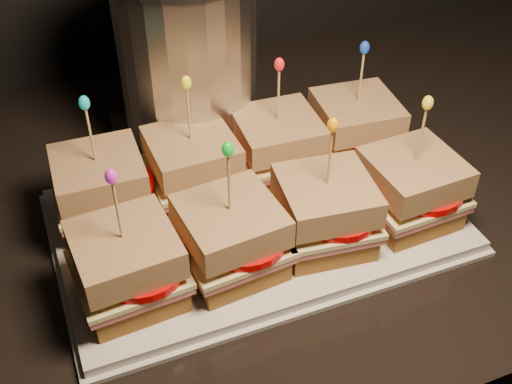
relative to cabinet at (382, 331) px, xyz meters
name	(u,v)px	position (x,y,z in m)	size (l,w,h in m)	color
cabinet	(382,331)	(0.00, 0.00, 0.00)	(2.19, 0.71, 0.83)	black
granite_slab	(419,147)	(0.00, 0.00, 0.43)	(2.23, 0.75, 0.03)	black
platter	(256,221)	(-0.29, -0.09, 0.46)	(0.47, 0.29, 0.02)	silver
platter_rim	(256,225)	(-0.29, -0.09, 0.45)	(0.48, 0.30, 0.01)	silver
sandwich_0_bread_bot	(105,207)	(-0.46, -0.02, 0.48)	(0.10, 0.10, 0.03)	brown
sandwich_0_ham	(103,196)	(-0.46, -0.02, 0.50)	(0.11, 0.10, 0.01)	#CD6059
sandwich_0_cheese	(102,191)	(-0.46, -0.02, 0.50)	(0.11, 0.11, 0.01)	#EDE69C
sandwich_0_tomato	(112,187)	(-0.45, -0.03, 0.51)	(0.10, 0.10, 0.01)	#D30304
sandwich_0_bread_top	(98,172)	(-0.46, -0.02, 0.53)	(0.10, 0.10, 0.03)	brown
sandwich_0_pick	(91,138)	(-0.46, -0.02, 0.58)	(0.00, 0.00, 0.09)	tan
sandwich_0_frill	(84,103)	(-0.46, -0.02, 0.62)	(0.01, 0.01, 0.02)	#12B5B1
sandwich_1_bread_bot	(194,185)	(-0.35, -0.02, 0.48)	(0.10, 0.10, 0.03)	brown
sandwich_1_ham	(193,174)	(-0.35, -0.02, 0.50)	(0.11, 0.10, 0.01)	#CD6059
sandwich_1_cheese	(193,170)	(-0.35, -0.02, 0.50)	(0.11, 0.11, 0.01)	#EDE69C
sandwich_1_tomato	(204,165)	(-0.34, -0.03, 0.51)	(0.10, 0.10, 0.01)	#D30304
sandwich_1_bread_top	(192,150)	(-0.35, -0.02, 0.53)	(0.10, 0.10, 0.03)	brown
sandwich_1_pick	(189,117)	(-0.35, -0.02, 0.58)	(0.00, 0.00, 0.09)	tan
sandwich_1_frill	(186,83)	(-0.35, -0.02, 0.62)	(0.01, 0.01, 0.02)	yellow
sandwich_2_bread_bot	(277,165)	(-0.24, -0.02, 0.48)	(0.10, 0.10, 0.03)	brown
sandwich_2_ham	(277,154)	(-0.24, -0.02, 0.50)	(0.11, 0.10, 0.01)	#CD6059
sandwich_2_cheese	(277,150)	(-0.24, -0.02, 0.50)	(0.11, 0.11, 0.01)	#EDE69C
sandwich_2_tomato	(288,145)	(-0.23, -0.03, 0.51)	(0.10, 0.10, 0.01)	#D30304
sandwich_2_bread_top	(278,131)	(-0.24, -0.02, 0.53)	(0.10, 0.10, 0.03)	brown
sandwich_2_pick	(278,98)	(-0.24, -0.02, 0.58)	(0.00, 0.00, 0.09)	tan
sandwich_2_frill	(279,64)	(-0.24, -0.02, 0.62)	(0.01, 0.01, 0.02)	red
sandwich_3_bread_bot	(353,146)	(-0.13, -0.02, 0.48)	(0.10, 0.10, 0.03)	brown
sandwich_3_ham	(354,135)	(-0.13, -0.02, 0.50)	(0.11, 0.10, 0.01)	#CD6059
sandwich_3_cheese	(355,131)	(-0.13, -0.02, 0.50)	(0.11, 0.11, 0.01)	#EDE69C
sandwich_3_tomato	(366,127)	(-0.11, -0.03, 0.51)	(0.10, 0.10, 0.01)	#D30304
sandwich_3_bread_top	(357,112)	(-0.13, -0.02, 0.53)	(0.10, 0.10, 0.03)	brown
sandwich_3_pick	(361,81)	(-0.13, -0.02, 0.58)	(0.00, 0.00, 0.09)	tan
sandwich_3_frill	(365,48)	(-0.13, -0.02, 0.62)	(0.01, 0.01, 0.02)	blue
sandwich_4_bread_bot	(131,286)	(-0.46, -0.15, 0.48)	(0.10, 0.10, 0.03)	brown
sandwich_4_ham	(129,274)	(-0.46, -0.15, 0.50)	(0.11, 0.10, 0.01)	#CD6059
sandwich_4_cheese	(128,269)	(-0.46, -0.15, 0.50)	(0.11, 0.11, 0.01)	#EDE69C
sandwich_4_tomato	(140,265)	(-0.45, -0.16, 0.51)	(0.10, 0.10, 0.01)	#D30304
sandwich_4_bread_top	(125,249)	(-0.46, -0.15, 0.53)	(0.10, 0.10, 0.03)	brown
sandwich_4_pick	(118,214)	(-0.46, -0.15, 0.58)	(0.00, 0.00, 0.09)	tan
sandwich_4_frill	(111,177)	(-0.46, -0.15, 0.62)	(0.01, 0.01, 0.02)	#D124C1
sandwich_5_bread_bot	(232,257)	(-0.35, -0.15, 0.48)	(0.10, 0.10, 0.03)	brown
sandwich_5_ham	(231,246)	(-0.35, -0.15, 0.50)	(0.11, 0.10, 0.01)	#CD6059
sandwich_5_cheese	(231,241)	(-0.35, -0.15, 0.50)	(0.11, 0.11, 0.01)	#EDE69C
sandwich_5_tomato	(243,237)	(-0.34, -0.16, 0.51)	(0.10, 0.10, 0.01)	#D30304
sandwich_5_bread_top	(230,221)	(-0.35, -0.15, 0.53)	(0.10, 0.10, 0.03)	brown
sandwich_5_pick	(229,186)	(-0.35, -0.15, 0.58)	(0.00, 0.00, 0.09)	tan
sandwich_5_frill	(228,149)	(-0.35, -0.15, 0.62)	(0.01, 0.01, 0.02)	green
sandwich_6_bread_bot	(323,231)	(-0.24, -0.15, 0.48)	(0.10, 0.10, 0.03)	brown
sandwich_6_ham	(324,220)	(-0.24, -0.15, 0.50)	(0.11, 0.10, 0.01)	#CD6059
sandwich_6_cheese	(325,215)	(-0.24, -0.15, 0.50)	(0.11, 0.11, 0.01)	#EDE69C
sandwich_6_tomato	(337,211)	(-0.23, -0.16, 0.51)	(0.10, 0.10, 0.01)	#D30304
sandwich_6_bread_top	(326,195)	(-0.24, -0.15, 0.53)	(0.10, 0.10, 0.03)	brown
sandwich_6_pick	(329,161)	(-0.24, -0.15, 0.58)	(0.00, 0.00, 0.09)	tan
sandwich_6_frill	(333,125)	(-0.24, -0.15, 0.62)	(0.01, 0.01, 0.02)	#EF9601
sandwich_7_bread_bot	(407,207)	(-0.13, -0.15, 0.48)	(0.10, 0.10, 0.03)	brown
sandwich_7_ham	(409,196)	(-0.13, -0.15, 0.50)	(0.11, 0.10, 0.01)	#CD6059
sandwich_7_cheese	(410,191)	(-0.13, -0.15, 0.50)	(0.11, 0.11, 0.01)	#EDE69C
sandwich_7_tomato	(423,187)	(-0.11, -0.16, 0.51)	(0.10, 0.10, 0.01)	#D30304
sandwich_7_bread_top	(414,172)	(-0.13, -0.15, 0.53)	(0.10, 0.10, 0.03)	brown
sandwich_7_pick	(421,138)	(-0.13, -0.15, 0.58)	(0.00, 0.00, 0.09)	tan
sandwich_7_frill	(428,103)	(-0.13, -0.15, 0.62)	(0.01, 0.01, 0.02)	yellow
appliance_base	(194,142)	(-0.31, 0.09, 0.46)	(0.21, 0.18, 0.03)	#262628
appliance_body	(188,61)	(-0.31, 0.09, 0.59)	(0.18, 0.18, 0.23)	silver
appliance	(188,64)	(-0.31, 0.09, 0.58)	(0.21, 0.18, 0.27)	silver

